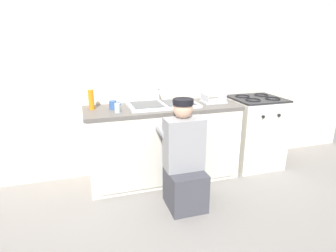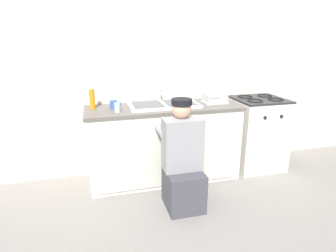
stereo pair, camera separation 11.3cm
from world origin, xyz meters
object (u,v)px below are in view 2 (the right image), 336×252
plumber_person (183,164)px  dish_rack_tray (215,101)px  coffee_mug (114,105)px  soap_bottle_orange (92,99)px  sink_double_basin (163,104)px  stove_range (257,133)px  water_glass (117,108)px

plumber_person → dish_rack_tray: size_ratio=3.94×
coffee_mug → soap_bottle_orange: (-0.23, 0.06, 0.07)m
sink_double_basin → stove_range: size_ratio=0.85×
sink_double_basin → soap_bottle_orange: size_ratio=3.20×
stove_range → soap_bottle_orange: (-2.05, 0.08, 0.55)m
sink_double_basin → water_glass: 0.56m
sink_double_basin → dish_rack_tray: (0.64, 0.00, 0.01)m
sink_double_basin → soap_bottle_orange: bearing=174.2°
soap_bottle_orange → water_glass: size_ratio=2.50×
soap_bottle_orange → water_glass: (0.25, -0.22, -0.06)m
sink_double_basin → stove_range: 1.34m
dish_rack_tray → water_glass: (-1.18, -0.15, 0.03)m
stove_range → dish_rack_tray: 0.77m
dish_rack_tray → soap_bottle_orange: bearing=177.0°
coffee_mug → dish_rack_tray: dish_rack_tray is taller
soap_bottle_orange → water_glass: 0.34m
stove_range → dish_rack_tray: (-0.62, 0.01, 0.46)m
coffee_mug → sink_double_basin: bearing=-2.1°
soap_bottle_orange → water_glass: bearing=-41.5°
soap_bottle_orange → dish_rack_tray: 1.44m
water_glass → stove_range: bearing=4.5°
stove_range → water_glass: 1.87m
dish_rack_tray → water_glass: dish_rack_tray is taller
soap_bottle_orange → plumber_person: bearing=-41.3°
dish_rack_tray → water_glass: 1.19m
sink_double_basin → dish_rack_tray: sink_double_basin is taller
stove_range → water_glass: water_glass is taller
stove_range → plumber_person: (-1.23, -0.64, -0.00)m
coffee_mug → water_glass: (0.02, -0.16, 0.00)m
plumber_person → sink_double_basin: bearing=92.9°
plumber_person → water_glass: (-0.57, 0.50, 0.49)m
sink_double_basin → plumber_person: (0.03, -0.64, -0.46)m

